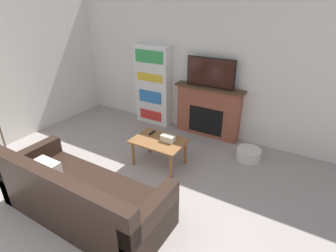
% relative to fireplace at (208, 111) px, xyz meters
% --- Properties ---
extents(wall_back, '(6.76, 0.06, 2.70)m').
position_rel_fireplace_xyz_m(wall_back, '(-0.23, 0.14, 0.84)').
color(wall_back, silver).
rests_on(wall_back, ground_plane).
extents(wall_side, '(0.06, 4.63, 2.70)m').
position_rel_fireplace_xyz_m(wall_side, '(-3.14, -1.70, 0.84)').
color(wall_side, silver).
rests_on(wall_side, ground_plane).
extents(fireplace, '(1.37, 0.28, 1.02)m').
position_rel_fireplace_xyz_m(fireplace, '(0.00, 0.00, 0.00)').
color(fireplace, brown).
rests_on(fireplace, ground_plane).
extents(tv, '(0.94, 0.03, 0.55)m').
position_rel_fireplace_xyz_m(tv, '(0.00, -0.02, 0.78)').
color(tv, black).
rests_on(tv, fireplace).
extents(couch, '(2.21, 0.90, 0.84)m').
position_rel_fireplace_xyz_m(couch, '(-0.46, -2.89, -0.23)').
color(couch, black).
rests_on(couch, ground_plane).
extents(coffee_table, '(0.85, 0.59, 0.46)m').
position_rel_fireplace_xyz_m(coffee_table, '(-0.25, -1.41, -0.12)').
color(coffee_table, brown).
rests_on(coffee_table, ground_plane).
extents(tissue_box, '(0.22, 0.12, 0.10)m').
position_rel_fireplace_xyz_m(tissue_box, '(-0.11, -1.37, -0.00)').
color(tissue_box, beige).
rests_on(tissue_box, coffee_table).
extents(remote_control, '(0.04, 0.15, 0.02)m').
position_rel_fireplace_xyz_m(remote_control, '(-0.48, -1.27, -0.04)').
color(remote_control, black).
rests_on(remote_control, coffee_table).
extents(bookshelf, '(0.79, 0.29, 1.69)m').
position_rel_fireplace_xyz_m(bookshelf, '(-1.28, -0.02, 0.33)').
color(bookshelf, white).
rests_on(bookshelf, ground_plane).
extents(storage_basket, '(0.42, 0.42, 0.19)m').
position_rel_fireplace_xyz_m(storage_basket, '(0.99, -0.49, -0.42)').
color(storage_basket, silver).
rests_on(storage_basket, ground_plane).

